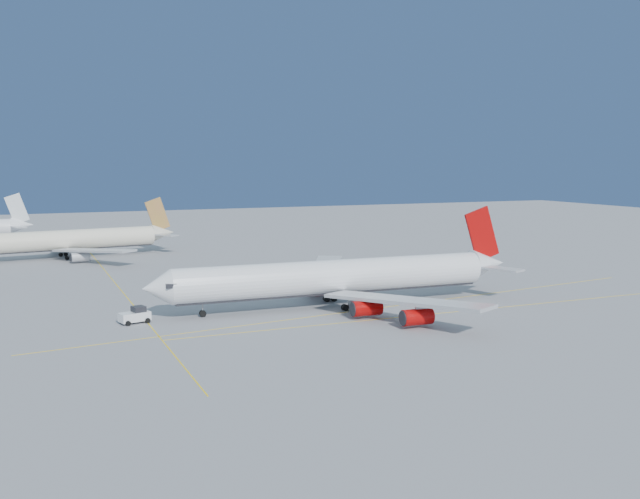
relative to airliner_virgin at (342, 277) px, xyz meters
The scene contains 5 objects.
ground 8.56m from the airliner_virgin, 15.82° to the left, with size 500.00×500.00×0.00m, color slate.
taxiway_lines 12.56m from the airliner_virgin, 134.35° to the left, with size 118.86×140.00×0.02m.
airliner_virgin is the anchor object (origin of this frame).
airliner_etihad 92.38m from the airliner_virgin, 115.42° to the left, with size 57.86×52.99×15.12m.
pushback_tug 35.29m from the airliner_virgin, behind, with size 5.01×3.75×2.57m.
Camera 1 is at (-57.81, -112.36, 25.05)m, focal length 40.00 mm.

